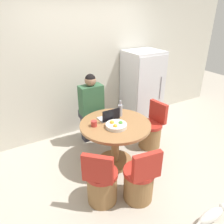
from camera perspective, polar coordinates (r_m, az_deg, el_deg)
The scene contains 13 objects.
ground_plane at distance 3.63m, azimuth 3.61°, elevation -13.97°, with size 12.00×12.00×0.00m, color #B2A899.
wall_back at distance 4.21m, azimuth -7.29°, elevation 11.62°, with size 7.00×0.06×2.60m.
refrigerator at distance 4.61m, azimuth 7.81°, elevation 6.05°, with size 0.71×0.65×1.55m.
dining_table at distance 3.41m, azimuth 0.86°, elevation -6.18°, with size 1.08×1.08×0.73m.
chair_right_side at distance 4.01m, azimuth 10.10°, elevation -5.16°, with size 0.42×0.41×0.83m.
chair_near_left_corner at distance 2.93m, azimuth -2.73°, elevation -18.27°, with size 0.48×0.48×0.83m.
chair_near_camera at distance 2.98m, azimuth 7.15°, elevation -17.65°, with size 0.42×0.43×0.83m.
person_seated at distance 3.89m, azimuth -5.64°, elevation 1.39°, with size 0.40×0.37×1.33m.
laptop at distance 3.39m, azimuth -0.76°, elevation -1.35°, with size 0.30×0.21×0.20m.
fruit_bowl at distance 3.18m, azimuth 1.10°, elevation -3.51°, with size 0.31×0.31×0.09m.
coffee_cup at distance 3.22m, azimuth -4.73°, elevation -3.01°, with size 0.09×0.09×0.09m.
bottle at distance 3.49m, azimuth 2.13°, elevation 0.56°, with size 0.07×0.07×0.27m.
cat at distance 3.10m, azimuth 24.62°, elevation -23.32°, with size 0.52×0.14×0.17m.
Camera 1 is at (-1.60, -2.29, 2.33)m, focal length 35.00 mm.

